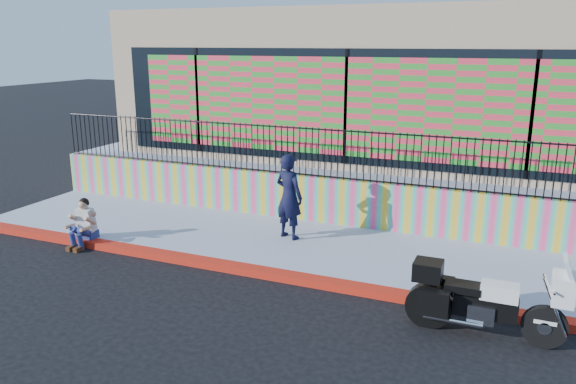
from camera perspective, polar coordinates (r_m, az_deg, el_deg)
The scene contains 10 objects.
ground at distance 10.90m, azimuth -0.99°, elevation -8.80°, with size 90.00×90.00×0.00m, color black.
red_curb at distance 10.87m, azimuth -0.99°, elevation -8.44°, with size 16.00×0.30×0.15m, color #B80D13.
sidewalk at distance 12.29m, azimuth 2.13°, elevation -5.61°, with size 16.00×3.00×0.15m, color #99A1B8.
mural_wall at distance 13.53m, azimuth 4.56°, elevation -0.90°, with size 16.00×0.20×1.10m, color #FC4282.
metal_fence at distance 13.26m, azimuth 4.66°, elevation 3.88°, with size 15.80×0.04×1.20m, color black, non-canonical shape.
elevated_platform at distance 18.32m, azimuth 9.61°, elevation 2.93°, with size 16.00×10.00×1.25m, color #99A1B8.
storefront_building at distance 17.75m, azimuth 9.81°, elevation 11.10°, with size 14.00×8.06×4.00m.
police_motorcycle at distance 9.21m, azimuth 19.20°, elevation -10.22°, with size 2.34×0.77×1.46m.
police_officer at distance 12.36m, azimuth 0.10°, elevation -0.45°, with size 0.70×0.46×1.91m, color black.
seated_man at distance 13.17m, azimuth -20.21°, elevation -3.41°, with size 0.54×0.71×1.06m.
Camera 1 is at (4.04, -9.12, 4.41)m, focal length 35.00 mm.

